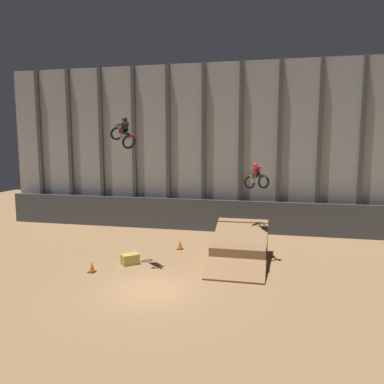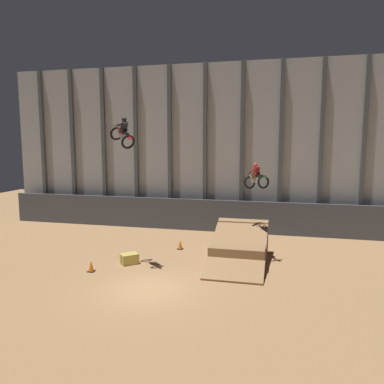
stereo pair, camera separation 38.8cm
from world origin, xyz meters
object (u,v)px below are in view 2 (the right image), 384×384
Objects in this scene: dirt_ramp at (240,248)px; rider_bike_right_air at (256,178)px; rider_bike_left_air at (123,133)px; hay_bale_trackside at (129,259)px; traffic_cone_arena_edge at (91,266)px; traffic_cone_near_ramp at (180,245)px.

rider_bike_right_air reaches higher than dirt_ramp.
dirt_ramp is 8.94m from rider_bike_left_air.
rider_bike_left_air is 6.73m from hay_bale_trackside.
dirt_ramp is 8.11m from traffic_cone_arena_edge.
rider_bike_right_air is (6.60, 3.01, -2.43)m from rider_bike_left_air.
traffic_cone_near_ramp is 0.54× the size of hay_bale_trackside.
traffic_cone_arena_edge is at bearing -131.50° from hay_bale_trackside.
traffic_cone_arena_edge reaches higher than hay_bale_trackside.
traffic_cone_arena_edge is (-3.36, -4.96, 0.00)m from traffic_cone_near_ramp.
dirt_ramp reaches higher than traffic_cone_near_ramp.
traffic_cone_arena_edge is (-7.16, -3.77, -0.41)m from dirt_ramp.
traffic_cone_near_ramp is at bearing 59.96° from hay_bale_trackside.
rider_bike_left_air is 7.93m from traffic_cone_near_ramp.
dirt_ramp is at bearing -26.13° from rider_bike_left_air.
rider_bike_right_air is 6.32m from traffic_cone_near_ramp.
dirt_ramp is at bearing 27.78° from traffic_cone_arena_edge.
rider_bike_left_air reaches higher than dirt_ramp.
dirt_ramp is at bearing -17.36° from traffic_cone_near_ramp.
traffic_cone_arena_edge is 0.54× the size of hay_bale_trackside.
hay_bale_trackside is (-6.53, -2.69, -4.30)m from rider_bike_right_air.
traffic_cone_near_ramp is (-4.59, 0.67, -4.30)m from rider_bike_right_air.
dirt_ramp is 3.22× the size of rider_bike_right_air.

